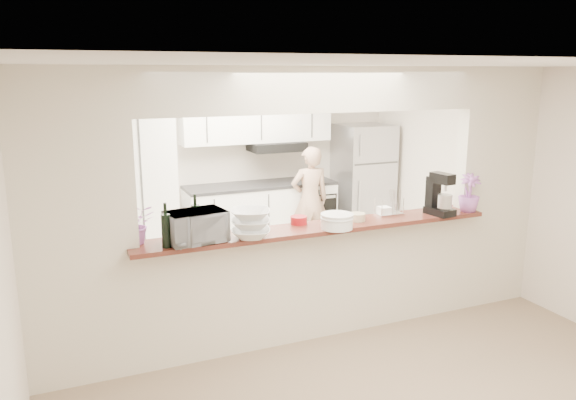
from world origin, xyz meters
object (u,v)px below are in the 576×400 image
refrigerator (363,182)px  toaster_oven (196,227)px  stand_mixer (439,196)px  person (310,201)px

refrigerator → toaster_oven: size_ratio=3.63×
stand_mixer → person: stand_mixer is taller
refrigerator → person: size_ratio=1.16×
refrigerator → stand_mixer: 2.93m
toaster_oven → stand_mixer: bearing=-10.2°
toaster_oven → refrigerator: bearing=31.4°
person → toaster_oven: bearing=53.4°
toaster_oven → stand_mixer: (2.40, -0.04, 0.06)m
stand_mixer → person: size_ratio=0.28×
toaster_oven → person: (2.17, 2.40, -0.49)m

